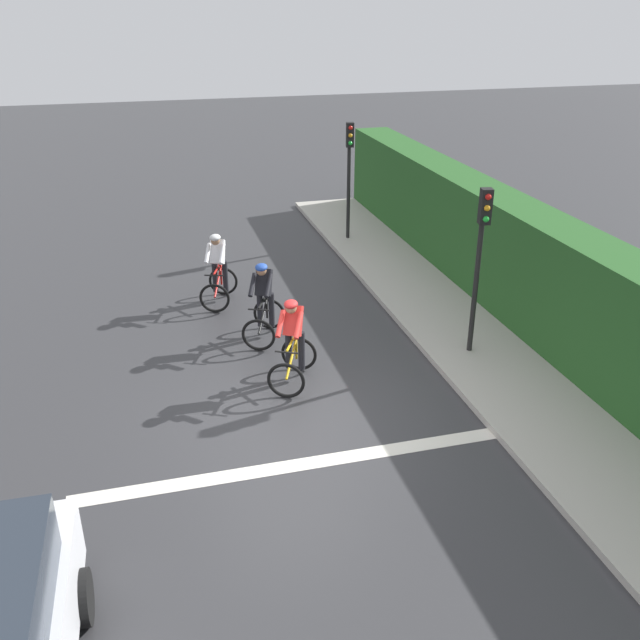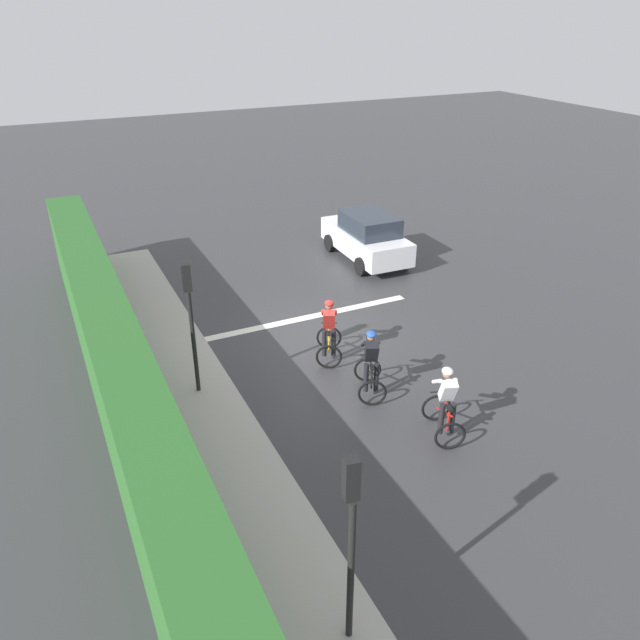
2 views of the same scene
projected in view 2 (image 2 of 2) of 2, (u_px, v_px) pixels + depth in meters
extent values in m
plane|color=#333335|center=(319.00, 335.00, 17.52)|extent=(80.00, 80.00, 0.00)
cube|color=#ADA89E|center=(182.00, 411.00, 14.20)|extent=(2.80, 21.35, 0.12)
cube|color=tan|center=(141.00, 412.00, 13.75)|extent=(0.44, 21.35, 0.59)
cube|color=#265623|center=(121.00, 380.00, 13.21)|extent=(1.10, 21.35, 2.44)
cube|color=silver|center=(302.00, 318.00, 18.45)|extent=(7.00, 0.30, 0.01)
torus|color=black|center=(436.00, 408.00, 13.83)|extent=(0.66, 0.27, 0.68)
torus|color=black|center=(450.00, 436.00, 12.93)|extent=(0.66, 0.27, 0.68)
cylinder|color=red|center=(444.00, 412.00, 13.26)|extent=(0.36, 0.95, 0.51)
cylinder|color=red|center=(448.00, 420.00, 12.98)|extent=(0.04, 0.04, 0.55)
cylinder|color=red|center=(444.00, 400.00, 13.18)|extent=(0.27, 0.69, 0.04)
cube|color=black|center=(450.00, 408.00, 12.85)|extent=(0.17, 0.24, 0.04)
cylinder|color=black|center=(439.00, 392.00, 13.51)|extent=(0.41, 0.16, 0.03)
cube|color=white|center=(448.00, 391.00, 12.89)|extent=(0.42, 0.48, 0.57)
sphere|color=#9E7051|center=(447.00, 374.00, 12.88)|extent=(0.20, 0.20, 0.20)
ellipsoid|color=silver|center=(448.00, 371.00, 12.85)|extent=(0.32, 0.34, 0.14)
cylinder|color=black|center=(441.00, 419.00, 13.08)|extent=(0.12, 0.12, 0.74)
cylinder|color=black|center=(452.00, 418.00, 13.11)|extent=(0.12, 0.12, 0.74)
cylinder|color=white|center=(437.00, 381.00, 13.10)|extent=(0.24, 0.48, 0.37)
cylinder|color=white|center=(452.00, 380.00, 13.13)|extent=(0.24, 0.48, 0.37)
torus|color=black|center=(367.00, 370.00, 15.25)|extent=(0.65, 0.32, 0.68)
torus|color=black|center=(372.00, 393.00, 14.35)|extent=(0.65, 0.32, 0.68)
cylinder|color=black|center=(370.00, 372.00, 14.68)|extent=(0.43, 0.93, 0.51)
cylinder|color=black|center=(372.00, 378.00, 14.40)|extent=(0.04, 0.04, 0.55)
cylinder|color=black|center=(370.00, 361.00, 14.60)|extent=(0.32, 0.67, 0.04)
cube|color=black|center=(372.00, 368.00, 14.27)|extent=(0.18, 0.24, 0.04)
cylinder|color=black|center=(369.00, 354.00, 14.93)|extent=(0.40, 0.20, 0.03)
cube|color=black|center=(372.00, 352.00, 14.31)|extent=(0.44, 0.49, 0.57)
sphere|color=#9E7051|center=(371.00, 337.00, 14.30)|extent=(0.20, 0.20, 0.20)
ellipsoid|color=#264CB2|center=(372.00, 334.00, 14.27)|extent=(0.33, 0.35, 0.14)
cylinder|color=black|center=(366.00, 378.00, 14.51)|extent=(0.12, 0.12, 0.74)
cylinder|color=black|center=(376.00, 377.00, 14.52)|extent=(0.12, 0.12, 0.74)
cylinder|color=black|center=(364.00, 344.00, 14.53)|extent=(0.27, 0.47, 0.37)
cylinder|color=black|center=(377.00, 344.00, 14.54)|extent=(0.27, 0.47, 0.37)
torus|color=black|center=(329.00, 338.00, 16.71)|extent=(0.64, 0.35, 0.68)
torus|color=black|center=(329.00, 357.00, 15.81)|extent=(0.64, 0.35, 0.68)
cylinder|color=gold|center=(329.00, 339.00, 16.14)|extent=(0.48, 0.91, 0.51)
cylinder|color=gold|center=(329.00, 344.00, 15.86)|extent=(0.04, 0.04, 0.55)
cylinder|color=gold|center=(329.00, 328.00, 16.06)|extent=(0.36, 0.66, 0.04)
cube|color=black|center=(329.00, 333.00, 15.72)|extent=(0.19, 0.24, 0.04)
cylinder|color=black|center=(329.00, 323.00, 16.39)|extent=(0.39, 0.21, 0.03)
cube|color=red|center=(329.00, 319.00, 15.77)|extent=(0.45, 0.50, 0.57)
sphere|color=#9E7051|center=(329.00, 306.00, 15.76)|extent=(0.20, 0.20, 0.20)
ellipsoid|color=red|center=(329.00, 303.00, 15.73)|extent=(0.34, 0.36, 0.14)
cylinder|color=black|center=(324.00, 343.00, 15.97)|extent=(0.12, 0.12, 0.74)
cylinder|color=black|center=(334.00, 343.00, 15.97)|extent=(0.12, 0.12, 0.74)
cylinder|color=red|center=(323.00, 312.00, 16.00)|extent=(0.29, 0.47, 0.37)
cylinder|color=red|center=(335.00, 312.00, 15.99)|extent=(0.29, 0.47, 0.37)
cube|color=silver|center=(366.00, 241.00, 22.39)|extent=(1.79, 4.14, 0.80)
cube|color=#262D38|center=(370.00, 223.00, 21.85)|extent=(1.54, 2.17, 0.66)
cylinder|color=black|center=(330.00, 243.00, 23.29)|extent=(0.23, 0.64, 0.64)
cylinder|color=black|center=(369.00, 237.00, 23.90)|extent=(0.23, 0.64, 0.64)
cylinder|color=black|center=(361.00, 266.00, 21.23)|extent=(0.23, 0.64, 0.64)
cylinder|color=black|center=(403.00, 259.00, 21.84)|extent=(0.23, 0.64, 0.64)
cube|color=#EAEACC|center=(330.00, 224.00, 23.79)|extent=(0.28, 0.09, 0.16)
cube|color=#EAEACC|center=(353.00, 220.00, 24.16)|extent=(0.28, 0.09, 0.16)
cylinder|color=black|center=(194.00, 345.00, 14.30)|extent=(0.10, 0.10, 2.70)
cube|color=black|center=(187.00, 277.00, 13.62)|extent=(0.24, 0.24, 0.64)
sphere|color=red|center=(185.00, 267.00, 13.62)|extent=(0.11, 0.11, 0.11)
sphere|color=orange|center=(186.00, 275.00, 13.71)|extent=(0.11, 0.11, 0.11)
sphere|color=green|center=(187.00, 284.00, 13.80)|extent=(0.11, 0.11, 0.11)
cylinder|color=black|center=(351.00, 576.00, 8.57)|extent=(0.10, 0.10, 2.70)
cube|color=black|center=(351.00, 478.00, 7.89)|extent=(0.23, 0.23, 0.64)
sphere|color=red|center=(349.00, 460.00, 7.89)|extent=(0.11, 0.11, 0.11)
sphere|color=orange|center=(349.00, 473.00, 7.98)|extent=(0.11, 0.11, 0.11)
sphere|color=green|center=(348.00, 484.00, 8.08)|extent=(0.11, 0.11, 0.11)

